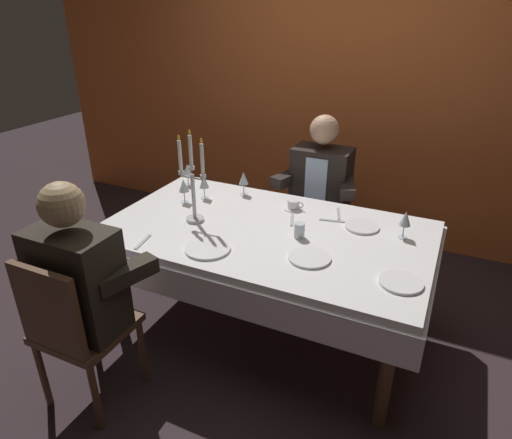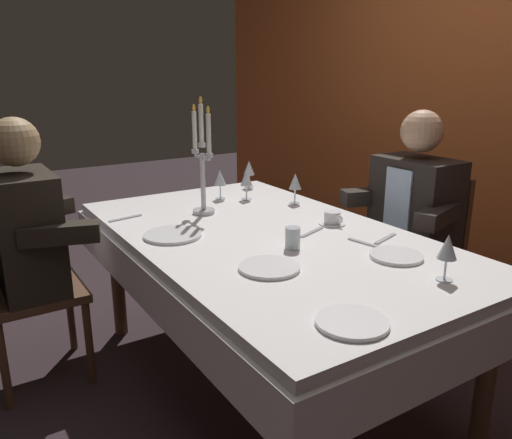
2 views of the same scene
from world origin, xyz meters
TOP-DOWN VIEW (x-y plane):
  - ground_plane at (0.00, 0.00)m, footprint 12.00×12.00m
  - back_wall at (0.00, 1.66)m, footprint 6.00×0.12m
  - dining_table at (0.00, 0.00)m, footprint 1.94×1.14m
  - candelabra at (-0.44, -0.08)m, footprint 0.19×0.11m
  - dinner_plate_0 at (0.81, -0.25)m, footprint 0.21×0.21m
  - dinner_plate_1 at (0.34, -0.22)m, footprint 0.22×0.22m
  - dinner_plate_2 at (-0.19, -0.36)m, footprint 0.25×0.25m
  - dinner_plate_3 at (0.51, 0.26)m, footprint 0.20×0.20m
  - wine_glass_0 at (0.75, 0.23)m, footprint 0.07×0.07m
  - wine_glass_1 at (-0.81, 0.41)m, footprint 0.07×0.07m
  - wine_glass_2 at (-0.57, 0.24)m, footprint 0.07×0.07m
  - wine_glass_3 at (-0.36, 0.42)m, footprint 0.07×0.07m
  - wine_glass_4 at (-0.65, 0.13)m, footprint 0.07×0.07m
  - water_tumbler_0 at (0.21, -0.02)m, footprint 0.06×0.06m
  - coffee_cup_0 at (0.04, 0.33)m, footprint 0.13×0.12m
  - fork_0 at (-0.56, -0.45)m, footprint 0.05×0.17m
  - fork_1 at (0.33, 0.27)m, footprint 0.17×0.05m
  - fork_2 at (0.33, 0.38)m, footprint 0.07×0.17m
  - fork_3 at (0.09, 0.18)m, footprint 0.07×0.17m
  - seated_diner_0 at (-0.61, -0.89)m, footprint 0.63×0.48m
  - seated_diner_1 at (0.06, 0.89)m, footprint 0.63×0.48m

SIDE VIEW (x-z plane):
  - ground_plane at x=0.00m, z-range 0.00..0.00m
  - dining_table at x=0.00m, z-range 0.25..0.99m
  - seated_diner_0 at x=-0.61m, z-range 0.12..1.36m
  - seated_diner_1 at x=0.06m, z-range 0.12..1.36m
  - fork_0 at x=-0.56m, z-range 0.74..0.75m
  - fork_1 at x=0.33m, z-range 0.74..0.75m
  - fork_2 at x=0.33m, z-range 0.74..0.75m
  - fork_3 at x=0.09m, z-range 0.74..0.75m
  - dinner_plate_0 at x=0.81m, z-range 0.74..0.75m
  - dinner_plate_1 at x=0.34m, z-range 0.74..0.75m
  - dinner_plate_2 at x=-0.19m, z-range 0.74..0.75m
  - dinner_plate_3 at x=0.51m, z-range 0.74..0.75m
  - coffee_cup_0 at x=0.04m, z-range 0.74..0.80m
  - water_tumbler_0 at x=0.21m, z-range 0.74..0.83m
  - wine_glass_1 at x=-0.81m, z-range 0.77..0.94m
  - wine_glass_2 at x=-0.57m, z-range 0.77..0.94m
  - wine_glass_3 at x=-0.36m, z-range 0.77..0.94m
  - wine_glass_4 at x=-0.65m, z-range 0.77..0.94m
  - wine_glass_0 at x=0.75m, z-range 0.77..0.94m
  - candelabra at x=-0.44m, z-range 0.69..1.25m
  - back_wall at x=0.00m, z-range 0.00..2.70m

